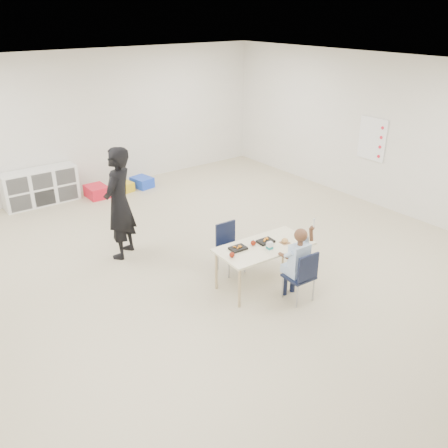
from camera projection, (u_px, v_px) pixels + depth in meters
room at (222, 183)px, 6.26m from camera, size 9.00×9.02×2.80m
table at (263, 265)px, 6.47m from camera, size 1.34×0.72×0.60m
chair_near at (299, 275)px, 6.11m from camera, size 0.36×0.34×0.72m
chair_far at (231, 249)px, 6.78m from camera, size 0.36×0.34×0.72m
child at (300, 261)px, 6.03m from camera, size 0.50×0.50×1.13m
lunch_tray_near at (266, 241)px, 6.43m from camera, size 0.23×0.17×0.03m
lunch_tray_far at (238, 248)px, 6.25m from camera, size 0.23×0.17×0.03m
milk_carton at (270, 246)px, 6.24m from camera, size 0.07×0.07×0.10m
bread_roll at (285, 241)px, 6.41m from camera, size 0.09×0.09×0.07m
apple_near at (253, 243)px, 6.34m from camera, size 0.07×0.07×0.07m
apple_far at (232, 255)px, 6.04m from camera, size 0.07×0.07×0.07m
cubby_shelf at (41, 187)px, 9.16m from camera, size 1.40×0.40×0.70m
rules_poster at (372, 139)px, 8.93m from camera, size 0.02×0.60×0.80m
adult at (119, 203)px, 7.03m from camera, size 0.75×0.71×1.72m
bin_red at (97, 192)px, 9.58m from camera, size 0.38×0.49×0.24m
bin_yellow at (123, 187)px, 9.91m from camera, size 0.38×0.45×0.19m
bin_blue at (142, 182)px, 10.12m from camera, size 0.42×0.49×0.21m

